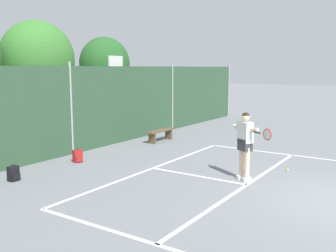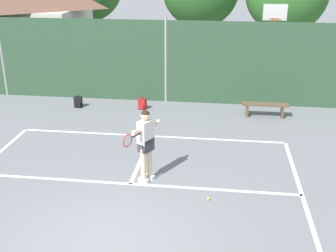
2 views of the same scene
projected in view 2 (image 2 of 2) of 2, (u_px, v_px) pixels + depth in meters
ground_plane at (103, 248)px, 8.05m from camera, size 120.00×120.00×0.00m
court_markings at (112, 228)px, 8.65m from camera, size 8.30×11.10×0.01m
chainlink_fence at (166, 62)px, 15.77m from camera, size 26.09×0.09×3.23m
basketball_hoop at (273, 37)px, 16.35m from camera, size 0.90×0.67×3.55m
clubhouse_building at (23, 19)px, 19.11m from camera, size 5.74×4.47×5.02m
tennis_player at (146, 140)px, 10.08m from camera, size 0.67×1.32×1.85m
tennis_ball at (208, 199)px, 9.63m from camera, size 0.07×0.07×0.07m
backpack_black at (78, 102)px, 15.61m from camera, size 0.29×0.25×0.46m
backpack_red at (142, 104)px, 15.40m from camera, size 0.32×0.30×0.46m
courtside_bench at (265, 107)px, 14.60m from camera, size 1.60×0.36×0.48m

